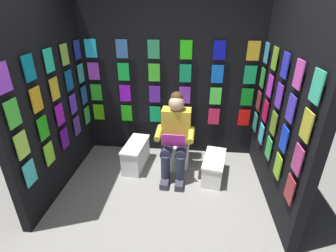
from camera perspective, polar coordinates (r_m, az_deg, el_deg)
ground_plane at (r=2.88m, az=-3.45°, el=-24.90°), size 30.00×30.00×0.00m
display_wall_back at (r=3.88m, az=0.50°, el=10.86°), size 2.75×0.14×2.46m
display_wall_left at (r=3.10m, az=24.99°, el=4.54°), size 0.14×1.89×2.46m
display_wall_right at (r=3.38m, az=-25.23°, el=6.14°), size 0.14×1.89×2.46m
toilet at (r=3.80m, az=1.97°, el=-4.24°), size 0.41×0.56×0.77m
person_reading at (r=3.47m, az=1.66°, el=-2.17°), size 0.54×0.69×1.19m
comic_longbox_near at (r=3.84m, az=-7.27°, el=-6.44°), size 0.33×0.66×0.39m
comic_longbox_far at (r=3.64m, az=10.29°, el=-9.18°), size 0.38×0.64×0.32m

